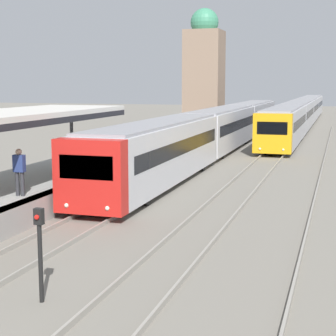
{
  "coord_description": "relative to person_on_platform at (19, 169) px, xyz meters",
  "views": [
    {
      "loc": [
        8.31,
        -4.74,
        4.8
      ],
      "look_at": [
        2.03,
        15.6,
        1.59
      ],
      "focal_mm": 60.0,
      "sensor_mm": 36.0,
      "label": 1
    }
  ],
  "objects": [
    {
      "name": "train_far",
      "position": [
        6.38,
        48.4,
        -0.19
      ],
      "size": [
        2.54,
        57.32,
        3.0
      ],
      "color": "gold",
      "rests_on": "ground_plane"
    },
    {
      "name": "train_near",
      "position": [
        2.32,
        22.94,
        -0.18
      ],
      "size": [
        2.61,
        44.92,
        3.01
      ],
      "color": "red",
      "rests_on": "ground_plane"
    },
    {
      "name": "signal_post_near",
      "position": [
        4.45,
        -6.38,
        -0.55
      ],
      "size": [
        0.2,
        0.21,
        2.13
      ],
      "color": "black",
      "rests_on": "ground_plane"
    },
    {
      "name": "person_on_platform",
      "position": [
        0.0,
        0.0,
        0.0
      ],
      "size": [
        0.4,
        0.22,
        1.66
      ],
      "color": "#2D2D33",
      "rests_on": "station_platform"
    },
    {
      "name": "distant_domed_building",
      "position": [
        -4.63,
        46.58,
        4.47
      ],
      "size": [
        4.12,
        4.12,
        13.24
      ],
      "color": "#89705B",
      "rests_on": "ground_plane"
    }
  ]
}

